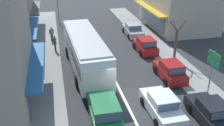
# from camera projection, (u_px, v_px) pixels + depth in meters

# --- Properties ---
(ground_plane) EXTENTS (140.00, 140.00, 0.00)m
(ground_plane) POSITION_uv_depth(u_px,v_px,m) (126.00, 103.00, 18.65)
(ground_plane) COLOR #2D2D30
(lane_centre_line) EXTENTS (0.20, 28.00, 0.01)m
(lane_centre_line) POSITION_uv_depth(u_px,v_px,m) (114.00, 77.00, 22.19)
(lane_centre_line) COLOR silver
(lane_centre_line) RESTS_ON ground
(sidewalk_left) EXTENTS (5.20, 44.00, 0.14)m
(sidewalk_left) POSITION_uv_depth(u_px,v_px,m) (32.00, 74.00, 22.56)
(sidewalk_left) COLOR gray
(sidewalk_left) RESTS_ON ground
(kerb_right) EXTENTS (2.80, 44.00, 0.12)m
(kerb_right) POSITION_uv_depth(u_px,v_px,m) (172.00, 61.00, 25.18)
(kerb_right) COLOR gray
(kerb_right) RESTS_ON ground
(city_bus) EXTENTS (3.12, 10.96, 3.23)m
(city_bus) POSITION_uv_depth(u_px,v_px,m) (85.00, 50.00, 22.86)
(city_bus) COLOR silver
(city_bus) RESTS_ON ground
(sedan_adjacent_lane_lead) EXTENTS (1.94, 4.22, 1.47)m
(sedan_adjacent_lane_lead) POSITION_uv_depth(u_px,v_px,m) (162.00, 106.00, 17.23)
(sedan_adjacent_lane_lead) COLOR silver
(sedan_adjacent_lane_lead) RESTS_ON ground
(wagon_queue_far_back) EXTENTS (1.99, 4.52, 1.58)m
(wagon_queue_far_back) POSITION_uv_depth(u_px,v_px,m) (104.00, 110.00, 16.63)
(wagon_queue_far_back) COLOR #1E6638
(wagon_queue_far_back) RESTS_ON ground
(parked_sedan_kerb_front) EXTENTS (1.97, 4.24, 1.47)m
(parked_sedan_kerb_front) POSITION_uv_depth(u_px,v_px,m) (212.00, 113.00, 16.48)
(parked_sedan_kerb_front) COLOR black
(parked_sedan_kerb_front) RESTS_ON ground
(parked_hatchback_kerb_second) EXTENTS (1.82, 3.70, 1.54)m
(parked_hatchback_kerb_second) POSITION_uv_depth(u_px,v_px,m) (170.00, 71.00, 21.74)
(parked_hatchback_kerb_second) COLOR maroon
(parked_hatchback_kerb_second) RESTS_ON ground
(parked_hatchback_kerb_third) EXTENTS (1.84, 3.71, 1.54)m
(parked_hatchback_kerb_third) POSITION_uv_depth(u_px,v_px,m) (145.00, 46.00, 27.02)
(parked_hatchback_kerb_third) COLOR maroon
(parked_hatchback_kerb_third) RESTS_ON ground
(parked_sedan_kerb_rear) EXTENTS (1.93, 4.22, 1.47)m
(parked_sedan_kerb_rear) POSITION_uv_depth(u_px,v_px,m) (133.00, 30.00, 31.88)
(parked_sedan_kerb_rear) COLOR #9EA3A8
(parked_sedan_kerb_rear) RESTS_ON ground
(traffic_light_downstreet) EXTENTS (0.33, 0.24, 4.20)m
(traffic_light_downstreet) POSITION_uv_depth(u_px,v_px,m) (58.00, 4.00, 35.36)
(traffic_light_downstreet) COLOR gray
(traffic_light_downstreet) RESTS_ON ground
(directional_road_sign) EXTENTS (0.10, 1.40, 3.60)m
(directional_road_sign) POSITION_uv_depth(u_px,v_px,m) (213.00, 63.00, 18.38)
(directional_road_sign) COLOR gray
(directional_road_sign) RESTS_ON ground
(street_tree_right) EXTENTS (1.64, 1.82, 4.04)m
(street_tree_right) POSITION_uv_depth(u_px,v_px,m) (176.00, 42.00, 24.42)
(street_tree_right) COLOR brown
(street_tree_right) RESTS_ON ground
(pedestrian_with_handbag_near) EXTENTS (0.39, 0.65, 1.63)m
(pedestrian_with_handbag_near) POSITION_uv_depth(u_px,v_px,m) (55.00, 42.00, 26.89)
(pedestrian_with_handbag_near) COLOR #4C4742
(pedestrian_with_handbag_near) RESTS_ON sidewalk_left
(pedestrian_browsing_midblock) EXTENTS (0.51, 0.37, 1.63)m
(pedestrian_browsing_midblock) POSITION_uv_depth(u_px,v_px,m) (52.00, 33.00, 29.60)
(pedestrian_browsing_midblock) COLOR #232838
(pedestrian_browsing_midblock) RESTS_ON sidewalk_left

